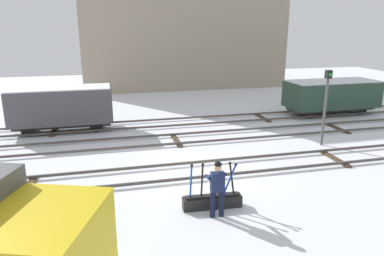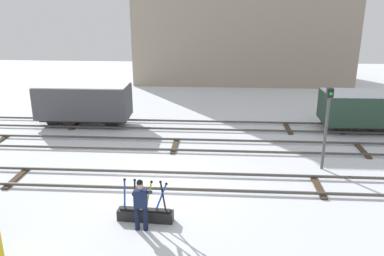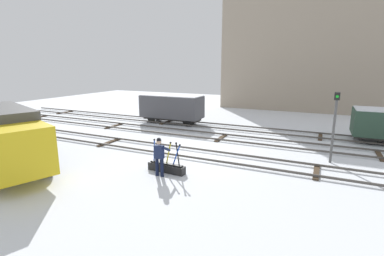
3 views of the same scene
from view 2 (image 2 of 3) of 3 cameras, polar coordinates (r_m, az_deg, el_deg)
The scene contains 10 objects.
ground_plane at distance 15.59m, azimuth -4.04°, elevation -7.87°, with size 60.00×60.00×0.00m, color silver.
track_main_line at distance 15.54m, azimuth -4.05°, elevation -7.50°, with size 44.00×1.94×0.18m.
track_siding_near at distance 19.13m, azimuth -2.49°, elevation -2.40°, with size 44.00×1.94×0.18m.
track_siding_far at distance 22.02m, azimuth -1.63°, elevation 0.43°, with size 44.00×1.94×0.18m.
switch_lever_frame at distance 13.14m, azimuth -6.67°, elevation -12.03°, with size 1.82×0.47×1.45m.
rail_worker at distance 12.36m, azimuth -7.34°, elevation -10.43°, with size 0.56×0.68×1.70m.
signal_post at distance 16.92m, azimuth 18.74°, elevation 1.09°, with size 0.24×0.32×3.44m.
apartment_building at distance 34.35m, azimuth 7.32°, elevation 17.07°, with size 17.81×6.38×12.42m.
freight_car_back_track at distance 23.18m, azimuth 24.85°, elevation 2.51°, with size 5.62×2.35×2.10m.
freight_car_near_switch at distance 22.80m, azimuth -15.23°, elevation 3.61°, with size 5.06×1.98×2.31m.
Camera 2 is at (2.00, -13.86, 6.86)m, focal length 37.29 mm.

